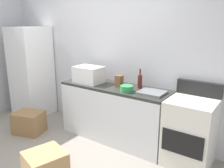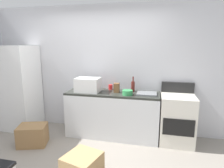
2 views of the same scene
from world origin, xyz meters
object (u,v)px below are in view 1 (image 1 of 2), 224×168
Objects in this scene: knife_block at (119,81)px; cardboard_box_small at (45,165)px; refrigerator at (31,71)px; coffee_mug at (117,79)px; microwave at (89,74)px; stove_oven at (190,131)px; mixing_bowl at (127,89)px; cardboard_box_medium at (29,122)px; wine_bottle at (140,81)px.

knife_block reaches higher than cardboard_box_small.
coffee_mug is at bearing 7.72° from refrigerator.
microwave reaches higher than knife_block.
stove_oven is 11.00× the size of coffee_mug.
cardboard_box_small is (-0.20, -1.35, -0.82)m from knife_block.
refrigerator reaches higher than cardboard_box_small.
mixing_bowl is at bearing -6.57° from microwave.
cardboard_box_medium is at bearing -143.72° from coffee_mug.
knife_block is (0.17, -0.21, 0.04)m from coffee_mug.
microwave is 0.95× the size of cardboard_box_medium.
refrigerator is 17.89× the size of coffee_mug.
wine_bottle is 3.00× the size of coffee_mug.
wine_bottle is 0.32m from knife_block.
refrigerator reaches higher than coffee_mug.
microwave reaches higher than cardboard_box_medium.
mixing_bowl is 1.90m from cardboard_box_medium.
knife_block reaches higher than coffee_mug.
coffee_mug reaches higher than cardboard_box_small.
cardboard_box_small is (0.36, -1.28, -0.87)m from microwave.
wine_bottle is at bearing -10.76° from coffee_mug.
coffee_mug is (-0.47, 0.09, -0.06)m from wine_bottle.
mixing_bowl reaches higher than cardboard_box_small.
cardboard_box_medium is at bearing 152.27° from cardboard_box_small.
wine_bottle is 2.08m from cardboard_box_medium.
refrigerator is 5.96× the size of wine_bottle.
knife_block is at bearing -50.77° from coffee_mug.
stove_oven is at bearing 15.37° from cardboard_box_medium.
knife_block is (2.13, 0.06, 0.10)m from refrigerator.
wine_bottle is at bearing 12.11° from microwave.
coffee_mug reaches higher than mixing_bowl.
wine_bottle is 1.67× the size of knife_block.
refrigerator is at bearing 177.55° from mixing_bowl.
knife_block is 0.39× the size of cardboard_box_small.
coffee_mug is 1.74m from cardboard_box_small.
wine_bottle reaches higher than cardboard_box_medium.
cardboard_box_small is at bearing -33.75° from refrigerator.
wine_bottle is 0.48m from coffee_mug.
cardboard_box_medium is at bearing -143.28° from microwave.
stove_oven is at bearing -8.11° from wine_bottle.
coffee_mug is 0.22× the size of cardboard_box_small.
cardboard_box_small is at bearing -90.90° from coffee_mug.
knife_block reaches higher than mixing_bowl.
refrigerator is 3.30m from stove_oven.
cardboard_box_medium is at bearing -153.57° from knife_block.
coffee_mug is 0.53× the size of mixing_bowl.
stove_oven is 2.27× the size of cardboard_box_medium.
refrigerator reaches higher than wine_bottle.
microwave is at bearing 105.85° from cardboard_box_small.
wine_bottle reaches higher than microwave.
cardboard_box_small is at bearing -27.73° from cardboard_box_medium.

